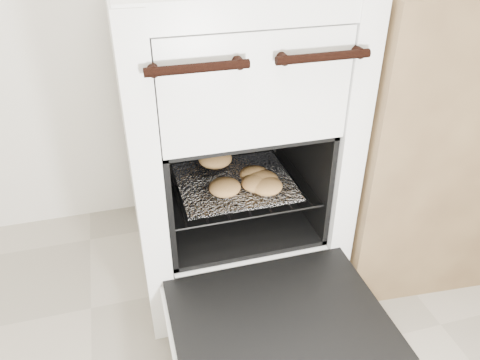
# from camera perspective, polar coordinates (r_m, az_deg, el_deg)

# --- Properties ---
(stove) EXTENTS (0.59, 0.66, 0.91)m
(stove) POSITION_cam_1_polar(r_m,az_deg,el_deg) (1.43, -1.57, 4.63)
(stove) COLOR white
(stove) RESTS_ON ground
(oven_door) EXTENTS (0.53, 0.41, 0.04)m
(oven_door) POSITION_cam_1_polar(r_m,az_deg,el_deg) (1.20, 4.80, -16.89)
(oven_door) COLOR black
(oven_door) RESTS_ON stove
(oven_rack) EXTENTS (0.43, 0.41, 0.01)m
(oven_rack) POSITION_cam_1_polar(r_m,az_deg,el_deg) (1.42, -0.86, -0.04)
(oven_rack) COLOR black
(oven_rack) RESTS_ON stove
(foil_sheet) EXTENTS (0.34, 0.30, 0.01)m
(foil_sheet) POSITION_cam_1_polar(r_m,az_deg,el_deg) (1.40, -0.65, -0.24)
(foil_sheet) COLOR white
(foil_sheet) RESTS_ON oven_rack
(baked_rolls) EXTENTS (0.24, 0.31, 0.05)m
(baked_rolls) POSITION_cam_1_polar(r_m,az_deg,el_deg) (1.38, 0.48, 0.47)
(baked_rolls) COLOR tan
(baked_rolls) RESTS_ON foil_sheet
(counter) EXTENTS (0.94, 0.67, 0.90)m
(counter) POSITION_cam_1_polar(r_m,az_deg,el_deg) (1.71, 25.30, 6.45)
(counter) COLOR brown
(counter) RESTS_ON ground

